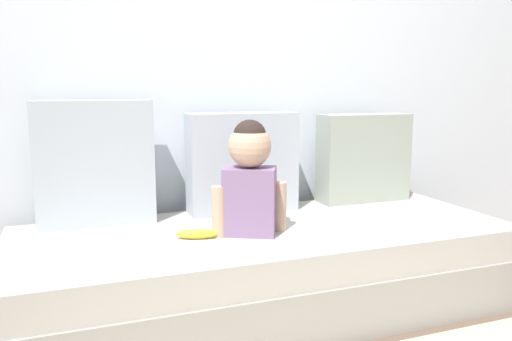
{
  "coord_description": "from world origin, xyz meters",
  "views": [
    {
      "loc": [
        -0.75,
        -1.91,
        0.94
      ],
      "look_at": [
        -0.05,
        0.0,
        0.6
      ],
      "focal_mm": 34.91,
      "sensor_mm": 36.0,
      "label": 1
    }
  ],
  "objects": [
    {
      "name": "ground_plane",
      "position": [
        0.0,
        0.0,
        0.0
      ],
      "size": [
        12.0,
        12.0,
        0.0
      ],
      "primitive_type": "plane",
      "color": "brown"
    },
    {
      "name": "back_wall",
      "position": [
        0.0,
        0.55,
        1.24
      ],
      "size": [
        5.36,
        0.1,
        2.48
      ],
      "primitive_type": "cube",
      "color": "silver",
      "rests_on": "ground"
    },
    {
      "name": "couch",
      "position": [
        0.0,
        0.0,
        0.17
      ],
      "size": [
        2.16,
        0.83,
        0.35
      ],
      "color": "#9C978F",
      "rests_on": "ground"
    },
    {
      "name": "throw_pillow_left",
      "position": [
        -0.67,
        0.32,
        0.62
      ],
      "size": [
        0.49,
        0.16,
        0.54
      ],
      "primitive_type": "cube",
      "color": "#B2BCC6",
      "rests_on": "couch"
    },
    {
      "name": "throw_pillow_center",
      "position": [
        0.0,
        0.32,
        0.59
      ],
      "size": [
        0.52,
        0.16,
        0.47
      ],
      "primitive_type": "cube",
      "color": "#B2BCC6",
      "rests_on": "couch"
    },
    {
      "name": "throw_pillow_right",
      "position": [
        0.67,
        0.32,
        0.58
      ],
      "size": [
        0.48,
        0.16,
        0.45
      ],
      "primitive_type": "cube",
      "color": "#99A393",
      "rests_on": "couch"
    },
    {
      "name": "toddler",
      "position": [
        -0.09,
        -0.05,
        0.59
      ],
      "size": [
        0.32,
        0.22,
        0.47
      ],
      "color": "gray",
      "rests_on": "couch"
    },
    {
      "name": "banana",
      "position": [
        -0.31,
        -0.05,
        0.37
      ],
      "size": [
        0.18,
        0.09,
        0.04
      ],
      "primitive_type": "ellipsoid",
      "rotation": [
        0.0,
        0.0,
        -0.27
      ],
      "color": "yellow",
      "rests_on": "couch"
    }
  ]
}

